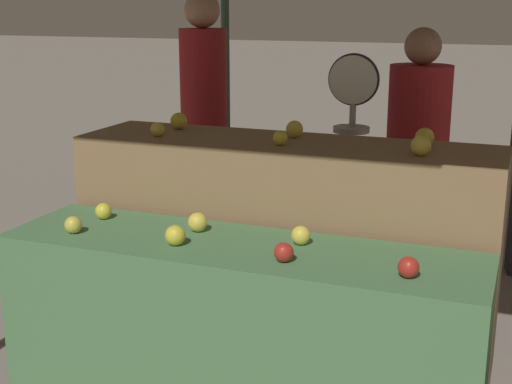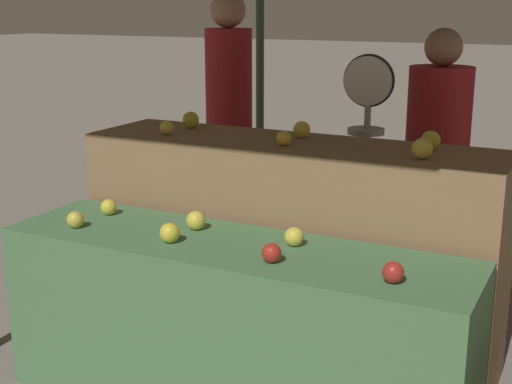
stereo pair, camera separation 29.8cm
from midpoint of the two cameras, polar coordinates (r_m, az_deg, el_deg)
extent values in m
cylinder|color=#33513D|center=(6.15, 1.73, 10.02)|extent=(0.07, 0.07, 2.43)
cube|color=#4C7A4C|center=(3.11, 0.88, -10.89)|extent=(2.05, 0.55, 0.76)
cube|color=olive|center=(3.56, 5.12, -4.69)|extent=(2.05, 0.55, 1.09)
sphere|color=gold|center=(3.24, -11.72, -2.22)|extent=(0.08, 0.08, 0.08)
sphere|color=gold|center=(2.98, -4.09, -3.32)|extent=(0.09, 0.09, 0.09)
sphere|color=#AD281E|center=(2.76, 4.35, -4.93)|extent=(0.08, 0.08, 0.08)
sphere|color=#AD281E|center=(2.64, 14.14, -6.31)|extent=(0.08, 0.08, 0.08)
sphere|color=gold|center=(3.41, -9.28, -1.23)|extent=(0.08, 0.08, 0.08)
sphere|color=yellow|center=(3.15, -2.14, -2.33)|extent=(0.09, 0.09, 0.09)
sphere|color=yellow|center=(2.95, 5.96, -3.61)|extent=(0.08, 0.08, 0.08)
sphere|color=yellow|center=(3.60, -4.81, 5.12)|extent=(0.07, 0.07, 0.07)
sphere|color=gold|center=(3.32, 4.84, 4.28)|extent=(0.07, 0.07, 0.07)
sphere|color=yellow|center=(3.13, 15.85, 3.33)|extent=(0.09, 0.09, 0.09)
sphere|color=gold|center=(3.78, -2.99, 5.77)|extent=(0.09, 0.09, 0.09)
sphere|color=yellow|center=(3.51, 6.13, 4.95)|extent=(0.08, 0.08, 0.08)
sphere|color=gold|center=(3.34, 16.31, 3.96)|extent=(0.09, 0.09, 0.09)
cylinder|color=#99999E|center=(4.04, 10.76, -0.52)|extent=(0.04, 0.04, 1.36)
cylinder|color=black|center=(3.92, 11.20, 8.73)|extent=(0.28, 0.01, 0.28)
cylinder|color=silver|center=(3.90, 11.14, 8.71)|extent=(0.26, 0.02, 0.26)
cylinder|color=#99999E|center=(3.93, 11.00, 5.79)|extent=(0.01, 0.01, 0.14)
cylinder|color=#99999E|center=(3.94, 10.95, 4.79)|extent=(0.20, 0.20, 0.03)
cube|color=#2D2D38|center=(4.39, 15.73, -3.79)|extent=(0.31, 0.23, 0.75)
cylinder|color=maroon|center=(4.22, 16.39, 5.22)|extent=(0.45, 0.45, 0.65)
sphere|color=#936B51|center=(4.18, 16.82, 11.03)|extent=(0.21, 0.21, 0.21)
cube|color=#2D2D38|center=(5.04, -0.42, -0.25)|extent=(0.25, 0.16, 0.84)
cylinder|color=maroon|center=(4.89, -0.43, 8.68)|extent=(0.34, 0.34, 0.73)
sphere|color=tan|center=(4.86, -0.45, 14.37)|extent=(0.24, 0.24, 0.24)
camera|label=1|loc=(0.15, -87.33, 0.71)|focal=50.00mm
camera|label=2|loc=(0.15, 92.67, -0.71)|focal=50.00mm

